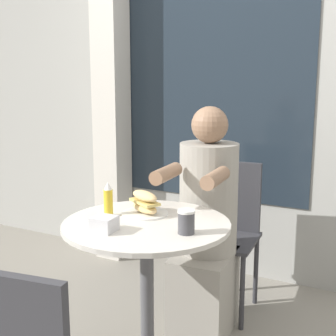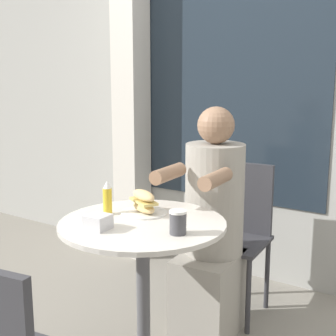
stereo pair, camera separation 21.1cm
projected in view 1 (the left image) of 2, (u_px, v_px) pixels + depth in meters
storefront_wall at (252, 71)px, 3.06m from camera, size 8.00×0.09×2.80m
lattice_pillar at (111, 99)px, 3.42m from camera, size 0.21×0.21×2.40m
cafe_table at (147, 267)px, 2.02m from camera, size 0.72×0.72×0.76m
diner_chair at (227, 222)px, 2.77m from camera, size 0.41×0.41×0.87m
seated_diner at (206, 236)px, 2.46m from camera, size 0.34×0.56×1.22m
sandwich_on_plate at (145, 205)px, 2.09m from camera, size 0.21×0.21×0.11m
drink_cup at (186, 222)px, 1.83m from camera, size 0.07×0.07×0.10m
napkin_box at (104, 224)px, 1.86m from camera, size 0.09×0.09×0.06m
condiment_bottle at (108, 200)px, 2.06m from camera, size 0.04×0.04×0.15m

